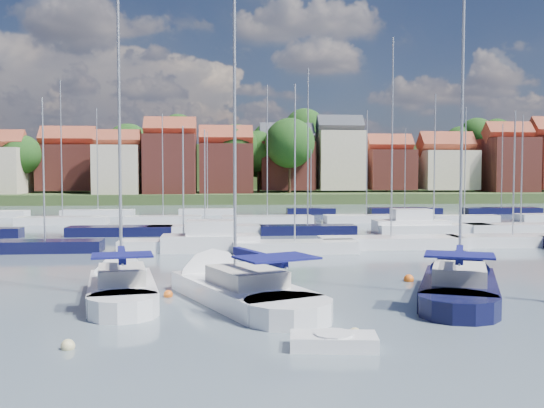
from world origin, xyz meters
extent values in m
plane|color=#4E606A|center=(0.00, 40.00, 0.00)|extent=(260.00, 260.00, 0.00)
cube|color=white|center=(-9.15, 3.72, 0.25)|extent=(3.94, 7.19, 1.20)
cone|color=white|center=(-9.86, 7.92, 0.25)|extent=(3.35, 3.74, 2.84)
cylinder|color=white|center=(-8.58, 0.37, 0.25)|extent=(3.27, 3.27, 1.20)
cube|color=beige|center=(-9.07, 3.26, 1.20)|extent=(2.43, 3.13, 0.70)
cylinder|color=#B2B2B7|center=(-9.23, 4.19, 7.15)|extent=(0.14, 0.14, 12.61)
cylinder|color=#B2B2B7|center=(-8.91, 2.32, 2.05)|extent=(0.73, 3.75, 0.10)
cube|color=#101253|center=(-8.91, 2.32, 2.20)|extent=(0.90, 3.59, 0.35)
cube|color=#101253|center=(-8.71, 1.11, 2.35)|extent=(2.66, 2.08, 0.08)
cube|color=white|center=(-3.83, 2.82, 0.25)|extent=(6.52, 9.07, 1.20)
cone|color=white|center=(-5.90, 7.62, 0.25)|extent=(4.82, 5.12, 3.49)
cylinder|color=white|center=(-2.17, -1.03, 0.25)|extent=(4.59, 4.59, 1.20)
cube|color=beige|center=(-3.60, 2.28, 1.20)|extent=(3.63, 4.17, 0.70)
cylinder|color=#B2B2B7|center=(-4.06, 3.35, 8.60)|extent=(0.14, 0.14, 15.51)
cylinder|color=#B2B2B7|center=(-3.14, 1.22, 2.05)|extent=(1.94, 4.31, 0.10)
cube|color=#101253|center=(-3.14, 1.22, 2.20)|extent=(2.03, 4.18, 0.35)
cube|color=#101253|center=(-2.54, -0.17, 2.35)|extent=(3.55, 3.10, 0.08)
cube|color=black|center=(6.12, 2.66, 0.25)|extent=(5.94, 8.34, 1.20)
cone|color=black|center=(7.98, 7.10, 0.25)|extent=(4.41, 4.69, 3.21)
cylinder|color=black|center=(4.63, -0.89, 0.25)|extent=(4.20, 4.20, 1.20)
cube|color=beige|center=(5.91, 2.17, 1.20)|extent=(3.31, 3.83, 0.70)
cylinder|color=#B2B2B7|center=(6.32, 3.16, 8.14)|extent=(0.14, 0.14, 14.58)
cylinder|color=#B2B2B7|center=(5.50, 1.19, 2.05)|extent=(1.75, 3.98, 0.10)
cube|color=#101253|center=(5.50, 1.19, 2.20)|extent=(1.85, 3.86, 0.35)
cube|color=#101253|center=(4.96, -0.10, 2.35)|extent=(3.26, 2.83, 0.08)
cube|color=white|center=(-1.13, -4.71, 0.20)|extent=(2.95, 1.66, 0.55)
cylinder|color=white|center=(-1.13, -4.71, 0.35)|extent=(1.30, 1.30, 0.35)
sphere|color=beige|center=(-9.69, -3.97, 0.00)|extent=(0.45, 0.45, 0.45)
sphere|color=beige|center=(-3.18, -0.16, 0.00)|extent=(0.42, 0.42, 0.42)
sphere|color=beige|center=(-0.12, -3.38, 0.00)|extent=(0.45, 0.45, 0.45)
sphere|color=#D85914|center=(5.14, 6.92, 0.00)|extent=(0.53, 0.53, 0.53)
sphere|color=#D85914|center=(-7.11, 4.04, 0.00)|extent=(0.43, 0.43, 0.43)
cube|color=black|center=(-17.11, 20.54, 0.35)|extent=(8.01, 2.24, 1.00)
cylinder|color=#B2B2B7|center=(-17.11, 20.54, 5.93)|extent=(0.12, 0.12, 10.16)
cube|color=white|center=(-7.27, 20.20, 0.35)|extent=(9.22, 2.58, 1.00)
cylinder|color=#B2B2B7|center=(-7.27, 20.20, 4.94)|extent=(0.12, 0.12, 8.18)
cube|color=white|center=(0.63, 18.61, 0.35)|extent=(8.78, 2.46, 1.00)
cylinder|color=#B2B2B7|center=(0.63, 18.61, 6.38)|extent=(0.12, 0.12, 11.06)
cube|color=white|center=(8.23, 20.67, 0.35)|extent=(10.79, 3.02, 1.00)
cylinder|color=#B2B2B7|center=(8.23, 20.67, 8.29)|extent=(0.12, 0.12, 14.87)
cube|color=white|center=(17.98, 21.03, 0.35)|extent=(10.13, 2.84, 1.00)
cylinder|color=#B2B2B7|center=(17.98, 21.03, 5.65)|extent=(0.12, 0.12, 9.59)
cube|color=white|center=(-5.31, 20.00, 0.50)|extent=(7.00, 2.60, 1.40)
cube|color=white|center=(-5.31, 20.00, 1.60)|extent=(3.50, 2.20, 1.30)
cube|color=black|center=(-13.55, 31.64, 0.35)|extent=(9.30, 2.60, 1.00)
cylinder|color=#B2B2B7|center=(-13.55, 31.64, 6.59)|extent=(0.12, 0.12, 11.48)
cube|color=white|center=(-5.94, 32.01, 0.35)|extent=(10.40, 2.91, 1.00)
cylinder|color=#B2B2B7|center=(-5.94, 32.01, 5.24)|extent=(0.12, 0.12, 8.77)
cube|color=black|center=(3.48, 31.28, 0.35)|extent=(8.80, 2.46, 1.00)
cylinder|color=#B2B2B7|center=(3.48, 31.28, 8.01)|extent=(0.12, 0.12, 14.33)
cube|color=white|center=(15.40, 31.16, 0.35)|extent=(10.73, 3.00, 1.00)
cylinder|color=#B2B2B7|center=(15.40, 31.16, 6.92)|extent=(0.12, 0.12, 12.14)
cube|color=white|center=(23.82, 30.97, 0.35)|extent=(10.48, 2.93, 1.00)
cylinder|color=#B2B2B7|center=(23.82, 30.97, 5.99)|extent=(0.12, 0.12, 10.28)
cube|color=white|center=(13.46, 32.00, 0.50)|extent=(7.00, 2.60, 1.40)
cube|color=white|center=(13.46, 32.00, 1.60)|extent=(3.50, 2.20, 1.30)
cube|color=white|center=(-21.71, 44.21, 0.35)|extent=(9.71, 2.72, 1.00)
cylinder|color=#B2B2B7|center=(-21.71, 44.21, 8.29)|extent=(0.12, 0.12, 14.88)
cube|color=white|center=(-10.84, 44.51, 0.35)|extent=(8.49, 2.38, 1.00)
cylinder|color=#B2B2B7|center=(-10.84, 44.51, 6.51)|extent=(0.12, 0.12, 11.31)
cube|color=white|center=(0.79, 43.78, 0.35)|extent=(10.16, 2.85, 1.00)
cylinder|color=#B2B2B7|center=(0.79, 43.78, 8.15)|extent=(0.12, 0.12, 14.59)
cube|color=white|center=(12.17, 43.90, 0.35)|extent=(9.53, 2.67, 1.00)
cylinder|color=#B2B2B7|center=(12.17, 43.90, 6.81)|extent=(0.12, 0.12, 11.91)
cube|color=white|center=(23.16, 42.50, 0.35)|extent=(7.62, 2.13, 1.00)
cylinder|color=#B2B2B7|center=(23.16, 42.50, 6.91)|extent=(0.12, 0.12, 12.13)
cube|color=white|center=(-20.26, 56.56, 0.35)|extent=(9.24, 2.59, 1.00)
cylinder|color=#B2B2B7|center=(-20.26, 56.56, 7.43)|extent=(0.12, 0.12, 13.17)
cube|color=white|center=(-6.08, 57.30, 0.35)|extent=(7.57, 2.12, 1.00)
cylinder|color=#B2B2B7|center=(-6.08, 57.30, 5.97)|extent=(0.12, 0.12, 10.24)
cube|color=black|center=(7.88, 57.47, 0.35)|extent=(6.58, 1.84, 1.00)
cylinder|color=#B2B2B7|center=(7.88, 57.47, 4.85)|extent=(0.12, 0.12, 8.01)
cube|color=black|center=(20.94, 57.40, 0.35)|extent=(9.92, 2.78, 1.00)
cylinder|color=#B2B2B7|center=(20.94, 57.40, 6.31)|extent=(0.12, 0.12, 10.92)
cube|color=black|center=(34.28, 56.37, 0.35)|extent=(10.55, 2.95, 1.00)
cylinder|color=#B2B2B7|center=(34.28, 56.37, 6.61)|extent=(0.12, 0.12, 11.51)
cube|color=#3D4C26|center=(0.00, 117.00, 0.30)|extent=(200.00, 70.00, 3.00)
cube|color=#3D4C26|center=(0.00, 142.00, 5.00)|extent=(200.00, 60.00, 14.00)
cube|color=brown|center=(-33.65, 97.79, 6.56)|extent=(10.37, 9.97, 8.73)
cube|color=brown|center=(-33.65, 97.79, 12.20)|extent=(10.57, 5.13, 5.13)
cube|color=beige|center=(-22.74, 89.00, 6.08)|extent=(8.09, 8.80, 8.96)
cube|color=brown|center=(-22.74, 89.00, 11.55)|extent=(8.25, 4.00, 4.00)
cube|color=brown|center=(-13.35, 89.94, 7.08)|extent=(9.36, 10.17, 10.97)
cube|color=brown|center=(-13.35, 89.94, 13.72)|extent=(9.54, 4.63, 4.63)
cube|color=brown|center=(-3.04, 91.65, 6.31)|extent=(9.90, 8.56, 9.42)
cube|color=brown|center=(-3.04, 91.65, 12.23)|extent=(10.10, 4.90, 4.90)
cube|color=brown|center=(9.10, 96.65, 6.95)|extent=(10.59, 8.93, 9.49)
cube|color=#383A42|center=(9.10, 96.65, 12.99)|extent=(10.80, 5.24, 5.24)
cube|color=beige|center=(19.71, 95.80, 8.02)|extent=(9.01, 8.61, 11.65)
cube|color=#383A42|center=(19.71, 95.80, 14.95)|extent=(9.19, 4.46, 4.46)
cube|color=brown|center=(30.17, 97.00, 6.20)|extent=(9.10, 9.34, 8.00)
cube|color=brown|center=(30.17, 97.00, 11.32)|extent=(9.28, 4.50, 4.50)
cube|color=beige|center=(41.95, 96.59, 6.14)|extent=(10.86, 9.59, 7.88)
cube|color=brown|center=(41.95, 96.59, 11.41)|extent=(11.07, 5.37, 5.37)
cube|color=brown|center=(53.76, 93.92, 7.09)|extent=(9.18, 9.96, 10.97)
cube|color=brown|center=(53.76, 93.92, 13.70)|extent=(9.36, 4.54, 4.54)
cylinder|color=#382619|center=(56.77, 115.51, 8.51)|extent=(0.50, 0.50, 4.47)
sphere|color=#284E18|center=(56.77, 115.51, 14.58)|extent=(8.18, 8.18, 8.18)
cylinder|color=#382619|center=(3.46, 95.93, 3.83)|extent=(0.50, 0.50, 4.46)
sphere|color=#284E18|center=(3.46, 95.93, 9.88)|extent=(8.15, 8.15, 8.15)
cylinder|color=#382619|center=(15.22, 113.68, 8.58)|extent=(0.50, 0.50, 5.15)
sphere|color=#284E18|center=(15.22, 113.68, 15.56)|extent=(9.41, 9.41, 9.41)
cylinder|color=#382619|center=(-13.54, 116.31, 8.68)|extent=(0.50, 0.50, 4.56)
sphere|color=#284E18|center=(-13.54, 116.31, 14.87)|extent=(8.34, 8.34, 8.34)
cylinder|color=#382619|center=(-23.24, 105.25, 4.18)|extent=(0.50, 0.50, 5.15)
sphere|color=#284E18|center=(-23.24, 105.25, 11.17)|extent=(9.42, 9.42, 9.42)
cylinder|color=#382619|center=(-38.67, 107.32, 6.76)|extent=(0.50, 0.50, 3.42)
sphere|color=#284E18|center=(-38.67, 107.32, 11.40)|extent=(6.26, 6.26, 6.26)
cylinder|color=#382619|center=(13.76, 104.71, 3.48)|extent=(0.50, 0.50, 3.77)
sphere|color=#284E18|center=(13.76, 104.71, 8.60)|extent=(6.89, 6.89, 6.89)
cylinder|color=#382619|center=(9.05, 90.94, 4.21)|extent=(0.50, 0.50, 5.21)
sphere|color=#284E18|center=(9.05, 90.94, 11.28)|extent=(9.53, 9.53, 9.53)
cylinder|color=#382619|center=(61.93, 101.62, 3.09)|extent=(0.50, 0.50, 2.97)
sphere|color=#284E18|center=(61.93, 101.62, 7.12)|extent=(5.44, 5.44, 5.44)
cylinder|color=#382619|center=(-1.15, 93.75, 4.02)|extent=(0.50, 0.50, 4.84)
sphere|color=#284E18|center=(-1.15, 93.75, 10.59)|extent=(8.85, 8.85, 8.85)
cylinder|color=#382619|center=(52.68, 115.72, 8.17)|extent=(0.50, 0.50, 3.72)
sphere|color=#284E18|center=(52.68, 115.72, 13.21)|extent=(6.80, 6.80, 6.80)
cylinder|color=#382619|center=(54.05, 94.13, 3.62)|extent=(0.50, 0.50, 4.05)
sphere|color=#284E18|center=(54.05, 94.13, 9.11)|extent=(7.40, 7.40, 7.40)
cylinder|color=#382619|center=(-40.96, 92.79, 3.60)|extent=(0.50, 0.50, 4.00)
sphere|color=#284E18|center=(-40.96, 92.79, 9.04)|extent=(7.32, 7.32, 7.32)
cylinder|color=#382619|center=(6.84, 113.29, 7.91)|extent=(0.50, 0.50, 3.93)
sphere|color=#284E18|center=(6.84, 113.29, 13.24)|extent=(7.19, 7.19, 7.19)
cylinder|color=#382619|center=(30.65, 100.17, 3.51)|extent=(0.50, 0.50, 3.82)
sphere|color=#284E18|center=(30.65, 100.17, 8.70)|extent=(6.99, 6.99, 6.99)
cylinder|color=#382619|center=(-17.44, 93.12, 3.34)|extent=(0.50, 0.50, 3.48)
sphere|color=#284E18|center=(-17.44, 93.12, 8.07)|extent=(6.37, 6.37, 6.37)
cylinder|color=#382619|center=(57.51, 102.81, 3.09)|extent=(0.50, 0.50, 2.99)
sphere|color=#284E18|center=(57.51, 102.81, 7.14)|extent=(5.46, 5.46, 5.46)
cylinder|color=#382619|center=(3.61, 99.04, 3.22)|extent=(0.50, 0.50, 3.25)
sphere|color=#284E18|center=(3.61, 99.04, 7.63)|extent=(5.94, 5.94, 5.94)
cylinder|color=#382619|center=(-3.05, 100.73, 3.09)|extent=(0.50, 0.50, 2.98)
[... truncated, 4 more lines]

